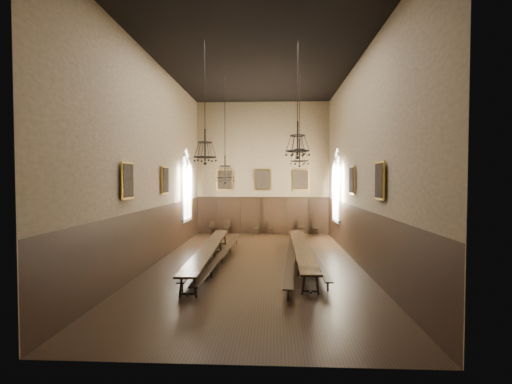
# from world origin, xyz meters

# --- Properties ---
(floor) EXTENTS (9.00, 18.00, 0.02)m
(floor) POSITION_xyz_m (0.00, 0.00, -0.01)
(floor) COLOR black
(floor) RESTS_ON ground
(ceiling) EXTENTS (9.00, 18.00, 0.02)m
(ceiling) POSITION_xyz_m (0.00, 0.00, 9.01)
(ceiling) COLOR black
(ceiling) RESTS_ON ground
(wall_back) EXTENTS (9.00, 0.02, 9.00)m
(wall_back) POSITION_xyz_m (0.00, 9.01, 4.50)
(wall_back) COLOR #917659
(wall_back) RESTS_ON ground
(wall_front) EXTENTS (9.00, 0.02, 9.00)m
(wall_front) POSITION_xyz_m (0.00, -9.01, 4.50)
(wall_front) COLOR #917659
(wall_front) RESTS_ON ground
(wall_left) EXTENTS (0.02, 18.00, 9.00)m
(wall_left) POSITION_xyz_m (-4.51, 0.00, 4.50)
(wall_left) COLOR #917659
(wall_left) RESTS_ON ground
(wall_right) EXTENTS (0.02, 18.00, 9.00)m
(wall_right) POSITION_xyz_m (4.51, 0.00, 4.50)
(wall_right) COLOR #917659
(wall_right) RESTS_ON ground
(wainscot_panelling) EXTENTS (9.00, 18.00, 2.50)m
(wainscot_panelling) POSITION_xyz_m (0.00, 0.00, 1.25)
(wainscot_panelling) COLOR black
(wainscot_panelling) RESTS_ON floor
(table_left) EXTENTS (1.02, 10.19, 0.79)m
(table_left) POSITION_xyz_m (-2.07, -0.26, 0.40)
(table_left) COLOR black
(table_left) RESTS_ON floor
(table_right) EXTENTS (0.77, 9.98, 0.78)m
(table_right) POSITION_xyz_m (1.99, 0.13, 0.39)
(table_right) COLOR black
(table_right) RESTS_ON floor
(bench_left_outer) EXTENTS (0.73, 9.34, 0.42)m
(bench_left_outer) POSITION_xyz_m (-2.46, 0.01, 0.27)
(bench_left_outer) COLOR black
(bench_left_outer) RESTS_ON floor
(bench_left_inner) EXTENTS (0.63, 10.41, 0.47)m
(bench_left_inner) POSITION_xyz_m (-1.53, -0.04, 0.30)
(bench_left_inner) COLOR black
(bench_left_inner) RESTS_ON floor
(bench_right_inner) EXTENTS (1.00, 10.79, 0.49)m
(bench_right_inner) POSITION_xyz_m (1.53, -0.04, 0.31)
(bench_right_inner) COLOR black
(bench_right_inner) RESTS_ON floor
(bench_right_outer) EXTENTS (0.44, 9.12, 0.41)m
(bench_right_outer) POSITION_xyz_m (2.51, 0.24, 0.26)
(bench_right_outer) COLOR black
(bench_right_outer) RESTS_ON floor
(chair_0) EXTENTS (0.49, 0.49, 0.88)m
(chair_0) POSITION_xyz_m (-3.40, 8.58, 0.27)
(chair_0) COLOR black
(chair_0) RESTS_ON floor
(chair_1) EXTENTS (0.50, 0.50, 0.98)m
(chair_1) POSITION_xyz_m (-2.43, 8.55, 0.29)
(chair_1) COLOR black
(chair_1) RESTS_ON floor
(chair_3) EXTENTS (0.44, 0.44, 0.88)m
(chair_3) POSITION_xyz_m (-0.45, 8.52, 0.27)
(chair_3) COLOR black
(chair_3) RESTS_ON floor
(chair_4) EXTENTS (0.47, 0.47, 0.89)m
(chair_4) POSITION_xyz_m (0.56, 8.56, 0.27)
(chair_4) COLOR black
(chair_4) RESTS_ON floor
(chair_6) EXTENTS (0.47, 0.47, 1.03)m
(chair_6) POSITION_xyz_m (2.59, 8.55, 0.31)
(chair_6) COLOR black
(chair_6) RESTS_ON floor
(chair_7) EXTENTS (0.47, 0.47, 0.98)m
(chair_7) POSITION_xyz_m (3.57, 8.61, 0.30)
(chair_7) COLOR black
(chair_7) RESTS_ON floor
(chandelier_back_left) EXTENTS (0.93, 0.93, 5.35)m
(chandelier_back_left) POSITION_xyz_m (-1.73, 2.54, 4.14)
(chandelier_back_left) COLOR black
(chandelier_back_left) RESTS_ON ceiling
(chandelier_back_right) EXTENTS (0.92, 0.92, 4.50)m
(chandelier_back_right) POSITION_xyz_m (2.07, 2.58, 4.94)
(chandelier_back_right) COLOR black
(chandelier_back_right) RESTS_ON ceiling
(chandelier_front_left) EXTENTS (0.87, 0.87, 4.57)m
(chandelier_front_left) POSITION_xyz_m (-1.85, -2.28, 4.88)
(chandelier_front_left) COLOR black
(chandelier_front_left) RESTS_ON ceiling
(chandelier_front_right) EXTENTS (0.92, 0.92, 4.34)m
(chandelier_front_right) POSITION_xyz_m (1.68, -2.02, 5.09)
(chandelier_front_right) COLOR black
(chandelier_front_right) RESTS_ON ceiling
(portrait_back_0) EXTENTS (1.10, 0.12, 1.40)m
(portrait_back_0) POSITION_xyz_m (-2.60, 8.88, 3.70)
(portrait_back_0) COLOR gold
(portrait_back_0) RESTS_ON wall_back
(portrait_back_1) EXTENTS (1.10, 0.12, 1.40)m
(portrait_back_1) POSITION_xyz_m (0.00, 8.88, 3.70)
(portrait_back_1) COLOR gold
(portrait_back_1) RESTS_ON wall_back
(portrait_back_2) EXTENTS (1.10, 0.12, 1.40)m
(portrait_back_2) POSITION_xyz_m (2.60, 8.88, 3.70)
(portrait_back_2) COLOR gold
(portrait_back_2) RESTS_ON wall_back
(portrait_left_0) EXTENTS (0.12, 1.00, 1.30)m
(portrait_left_0) POSITION_xyz_m (-4.38, 1.00, 3.70)
(portrait_left_0) COLOR gold
(portrait_left_0) RESTS_ON wall_left
(portrait_left_1) EXTENTS (0.12, 1.00, 1.30)m
(portrait_left_1) POSITION_xyz_m (-4.38, -3.50, 3.70)
(portrait_left_1) COLOR gold
(portrait_left_1) RESTS_ON wall_left
(portrait_right_0) EXTENTS (0.12, 1.00, 1.30)m
(portrait_right_0) POSITION_xyz_m (4.38, 1.00, 3.70)
(portrait_right_0) COLOR gold
(portrait_right_0) RESTS_ON wall_right
(portrait_right_1) EXTENTS (0.12, 1.00, 1.30)m
(portrait_right_1) POSITION_xyz_m (4.38, -3.50, 3.70)
(portrait_right_1) COLOR gold
(portrait_right_1) RESTS_ON wall_right
(window_right) EXTENTS (0.20, 2.20, 4.60)m
(window_right) POSITION_xyz_m (4.43, 5.50, 3.40)
(window_right) COLOR white
(window_right) RESTS_ON wall_right
(window_left) EXTENTS (0.20, 2.20, 4.60)m
(window_left) POSITION_xyz_m (-4.43, 5.50, 3.40)
(window_left) COLOR white
(window_left) RESTS_ON wall_left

